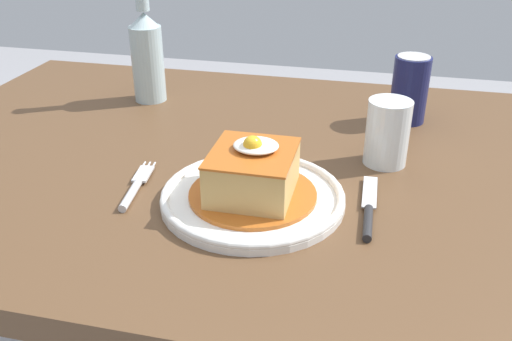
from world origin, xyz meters
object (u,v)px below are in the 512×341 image
Objects in this scene: soda_can at (410,89)px; beer_bottle_clear at (147,52)px; drinking_glass at (387,137)px; fork at (135,188)px; knife at (368,213)px; main_plate at (253,197)px.

beer_bottle_clear is (-0.51, -0.00, 0.04)m from soda_can.
soda_can reaches higher than drinking_glass.
soda_can reaches higher than fork.
soda_can reaches higher than knife.
fork is 0.39m from drinking_glass.
beer_bottle_clear is at bearing 158.79° from drinking_glass.
main_plate is at bearing -120.80° from soda_can.
main_plate is 0.17m from fork.
drinking_glass is (0.18, 0.17, 0.04)m from main_plate.
beer_bottle_clear reaches higher than drinking_glass.
fork is 0.53m from soda_can.
fork is (-0.17, -0.01, -0.00)m from main_plate.
main_plate is at bearing 3.36° from fork.
fork is 0.53× the size of beer_bottle_clear.
beer_bottle_clear is at bearing 109.16° from fork.
drinking_glass is (0.48, -0.18, -0.05)m from beer_bottle_clear.
drinking_glass reaches higher than fork.
knife is 1.33× the size of soda_can.
knife is (0.16, -0.00, -0.00)m from main_plate.
main_plate is 0.97× the size of beer_bottle_clear.
fork is at bearing -176.64° from main_plate.
drinking_glass is (-0.03, -0.19, -0.02)m from soda_can.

